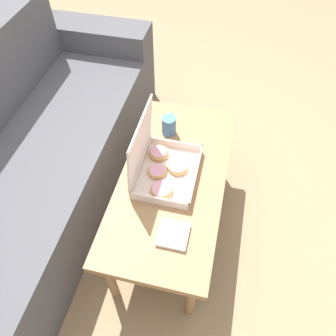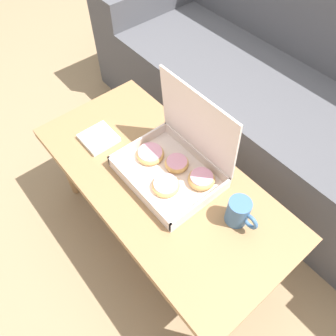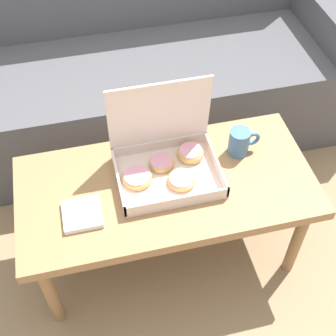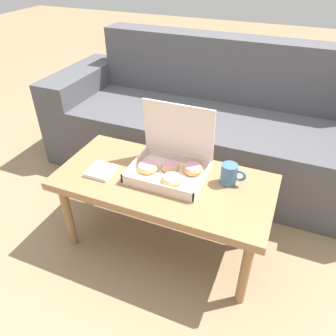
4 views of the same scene
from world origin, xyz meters
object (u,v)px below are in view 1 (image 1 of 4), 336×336
(pastry_box, at_px, (160,165))
(coffee_mug, at_px, (169,125))
(coffee_table, at_px, (173,183))
(couch, at_px, (27,165))

(pastry_box, relative_size, coffee_mug, 3.04)
(pastry_box, height_order, coffee_mug, pastry_box)
(coffee_table, xyz_separation_m, pastry_box, (0.01, 0.06, 0.11))
(pastry_box, bearing_deg, coffee_table, -102.53)
(couch, xyz_separation_m, coffee_table, (0.00, -0.82, 0.08))
(pastry_box, distance_m, coffee_mug, 0.28)
(coffee_table, bearing_deg, coffee_mug, 16.50)
(coffee_table, bearing_deg, couch, 90.00)
(couch, bearing_deg, coffee_mug, -68.19)
(couch, distance_m, pastry_box, 0.78)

